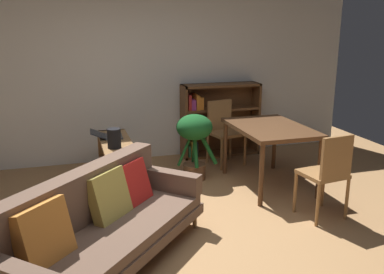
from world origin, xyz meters
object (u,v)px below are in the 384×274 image
Objects in this scene: fabric_couch at (99,223)px; dining_chair_near at (328,171)px; media_console at (117,165)px; potted_floor_plant at (195,137)px; open_laptop at (108,136)px; dining_table at (270,133)px; desk_speaker at (114,138)px; bookshelf at (215,120)px; dining_chair_far at (224,128)px.

fabric_couch is 2.35m from dining_chair_near.
media_console is 1.05m from potted_floor_plant.
dining_table is at bearing -19.31° from open_laptop.
open_laptop is at bearing 169.11° from potted_floor_plant.
desk_speaker is 2.12m from bookshelf.
fabric_couch is 2.99m from dining_chair_far.
desk_speaker is at bearing 148.98° from dining_chair_near.
open_laptop is 0.44× the size of dining_chair_far.
open_laptop is at bearing 92.96° from desk_speaker.
dining_chair_far is 0.76× the size of bookshelf.
dining_chair_near is at bearing -31.02° from desk_speaker.
desk_speaker is 1.90m from dining_table.
open_laptop is 0.50m from desk_speaker.
dining_chair_far reaches higher than fabric_couch.
dining_chair_far is (0.60, 0.53, -0.06)m from potted_floor_plant.
desk_speaker is (0.30, 1.44, 0.33)m from fabric_couch.
open_laptop is 0.44× the size of dining_chair_near.
dining_chair_near is (0.98, -1.51, -0.05)m from potted_floor_plant.
fabric_couch is 1.65× the size of media_console.
open_laptop is at bearing -169.22° from dining_chair_far.
desk_speaker is at bearing -153.96° from dining_chair_far.
potted_floor_plant reaches higher than desk_speaker.
fabric_couch is 2.19× the size of dining_chair_far.
dining_chair_near is at bearing -82.40° from dining_table.
bookshelf reaches higher than open_laptop.
dining_table is at bearing 97.60° from dining_chair_near.
dining_chair_near is 2.51m from bookshelf.
dining_chair_near is (2.06, -1.71, -0.10)m from open_laptop.
fabric_couch is 3.36m from bookshelf.
dining_chair_far reaches higher than dining_table.
dining_chair_far is (-0.23, 0.99, -0.17)m from dining_table.
open_laptop is 0.33× the size of dining_table.
desk_speaker is 0.19× the size of dining_table.
dining_chair_far is (1.61, 0.53, 0.23)m from media_console.
potted_floor_plant is at bearing -138.75° from dining_chair_far.
fabric_couch reaches higher than open_laptop.
fabric_couch is 1.65× the size of dining_table.
bookshelf is at bearing 24.21° from open_laptop.
potted_floor_plant is at bearing 51.77° from fabric_couch.
open_laptop is at bearing 109.79° from media_console.
fabric_couch is at bearing -174.61° from dining_chair_near.
dining_chair_near is (2.03, -1.22, -0.19)m from desk_speaker.
media_console is 1.01× the size of bookshelf.
media_console is 1.94m from dining_table.
desk_speaker is 0.26× the size of potted_floor_plant.
dining_table reaches higher than media_console.
potted_floor_plant reaches higher than dining_table.
potted_floor_plant is 1.17m from bookshelf.
desk_speaker is (0.03, -0.49, 0.09)m from open_laptop.
potted_floor_plant is 0.94× the size of dining_chair_near.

